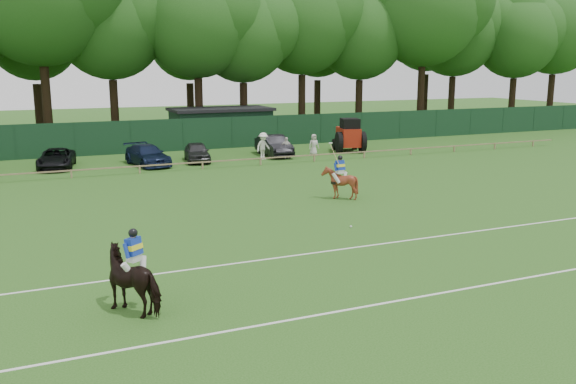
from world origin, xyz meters
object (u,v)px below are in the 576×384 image
sedan_navy (147,155)px  estate_black (274,145)px  hatch_grey (197,152)px  tractor (349,136)px  spectator_left (263,146)px  suv_black (56,159)px  utility_shed (221,126)px  horse_dark (135,279)px  spectator_mid (286,148)px  polo_ball (351,227)px  horse_chestnut (340,183)px  spectator_right (314,145)px

sedan_navy → estate_black: (9.42, 0.75, 0.08)m
hatch_grey → tractor: bearing=9.9°
spectator_left → tractor: tractor is taller
suv_black → utility_shed: utility_shed is taller
horse_dark → sedan_navy: (4.96, 24.62, -0.20)m
hatch_grey → spectator_mid: (6.30, -0.97, 0.09)m
polo_ball → suv_black: bearing=116.6°
spectator_left → tractor: (7.50, 1.08, 0.27)m
hatch_grey → estate_black: (5.97, 0.52, 0.09)m
hatch_grey → polo_ball: (1.19, -19.63, -0.62)m
horse_dark → horse_chestnut: (11.80, 10.33, -0.07)m
suv_black → spectator_left: 13.79m
tractor → spectator_left: bearing=-157.0°
spectator_right → hatch_grey: bearing=176.0°
horse_dark → utility_shed: utility_shed is taller
suv_black → spectator_mid: 15.51m
hatch_grey → spectator_mid: 6.38m
hatch_grey → spectator_mid: spectator_mid is taller
horse_chestnut → sedan_navy: bearing=-71.9°
sedan_navy → estate_black: estate_black is taller
horse_chestnut → spectator_left: (1.18, 13.62, 0.14)m
suv_black → spectator_mid: (15.40, -1.90, 0.13)m
hatch_grey → polo_ball: hatch_grey is taller
sedan_navy → spectator_left: 8.05m
spectator_mid → sedan_navy: bearing=-178.6°
sedan_navy → spectator_left: (8.02, -0.66, 0.27)m
utility_shed → estate_black: bearing=-80.0°
suv_black → estate_black: size_ratio=0.99×
hatch_grey → utility_shed: (4.50, 8.85, 0.87)m
sedan_navy → utility_shed: bearing=38.1°
horse_chestnut → tractor: bearing=-128.1°
sedan_navy → tractor: 15.53m
estate_black → spectator_left: 2.00m
horse_dark → spectator_mid: (14.72, 23.88, -0.12)m
horse_dark → sedan_navy: horse_dark is taller
suv_black → utility_shed: bearing=39.4°
sedan_navy → spectator_mid: size_ratio=3.08×
horse_dark → polo_ball: 10.96m
polo_ball → horse_chestnut: bearing=66.7°
polo_ball → sedan_navy: bearing=103.4°
hatch_grey → spectator_left: bearing=-2.1°
sedan_navy → hatch_grey: sedan_navy is taller
spectator_right → horse_dark: bearing=-124.9°
suv_black → sedan_navy: bearing=-2.4°
horse_dark → spectator_mid: size_ratio=1.37×
horse_chestnut → spectator_right: size_ratio=1.02×
utility_shed → spectator_right: bearing=-66.3°
horse_chestnut → sedan_navy: 15.83m
hatch_grey → tractor: tractor is taller
horse_chestnut → spectator_right: bearing=-118.3°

